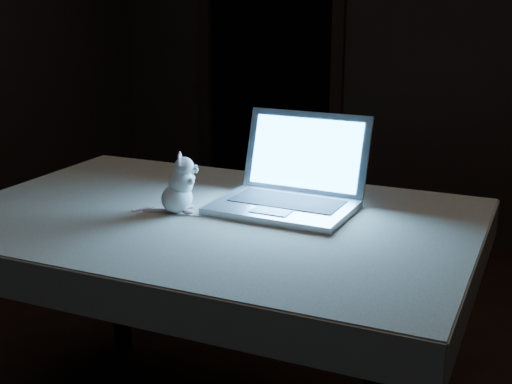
% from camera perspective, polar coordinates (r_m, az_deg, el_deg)
% --- Properties ---
extents(back_wall, '(4.50, 0.04, 2.60)m').
position_cam_1_polar(back_wall, '(4.48, 14.65, 12.46)').
color(back_wall, black).
rests_on(back_wall, ground).
extents(doorway, '(1.06, 0.36, 2.13)m').
position_cam_1_polar(doorway, '(4.80, 1.20, 10.36)').
color(doorway, black).
rests_on(doorway, back_wall).
extents(table, '(1.57, 1.02, 0.84)m').
position_cam_1_polar(table, '(2.43, -3.52, -11.57)').
color(table, black).
rests_on(table, floor).
extents(tablecloth, '(1.74, 1.20, 0.12)m').
position_cam_1_polar(tablecloth, '(2.34, -5.27, -2.78)').
color(tablecloth, beige).
rests_on(tablecloth, table).
extents(laptop, '(0.47, 0.42, 0.31)m').
position_cam_1_polar(laptop, '(2.25, 2.26, 2.18)').
color(laptop, '#B2B1B7').
rests_on(laptop, tablecloth).
extents(plush_mouse, '(0.16, 0.16, 0.20)m').
position_cam_1_polar(plush_mouse, '(2.26, -6.65, 0.73)').
color(plush_mouse, white).
rests_on(plush_mouse, tablecloth).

